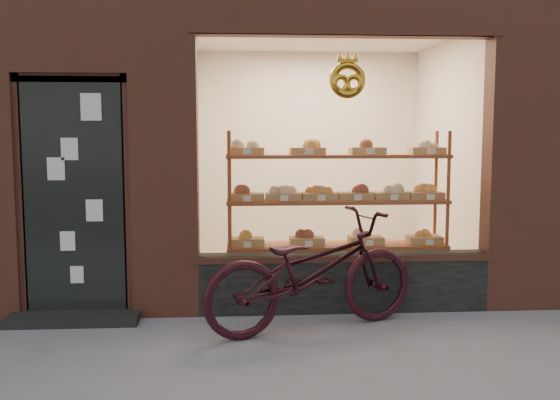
{
  "coord_description": "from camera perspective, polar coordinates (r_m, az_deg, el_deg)",
  "views": [
    {
      "loc": [
        -0.54,
        -3.59,
        1.67
      ],
      "look_at": [
        -0.16,
        2.0,
        1.07
      ],
      "focal_mm": 40.0,
      "sensor_mm": 36.0,
      "label": 1
    }
  ],
  "objects": [
    {
      "name": "bicycle",
      "position": [
        5.33,
        2.95,
        -6.51
      ],
      "size": [
        2.06,
        1.3,
        1.02
      ],
      "primitive_type": "imported",
      "rotation": [
        0.0,
        0.0,
        1.92
      ],
      "color": "black",
      "rests_on": "ground"
    },
    {
      "name": "display_shelf",
      "position": [
        6.27,
        5.2,
        -1.26
      ],
      "size": [
        2.2,
        0.45,
        1.7
      ],
      "color": "brown",
      "rests_on": "ground"
    }
  ]
}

